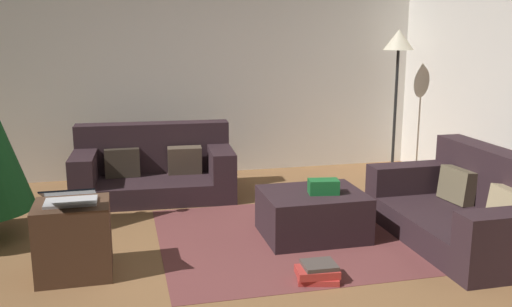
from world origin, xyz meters
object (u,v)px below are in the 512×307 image
couch_left (154,169)px  gift_box (323,187)px  side_table (74,240)px  book_stack (318,273)px  corner_lamp (398,51)px  tv_remote (330,188)px  couch_right (473,209)px  ottoman (312,214)px  laptop (70,198)px

couch_left → gift_box: 2.10m
side_table → book_stack: (1.67, -0.51, -0.21)m
gift_box → book_stack: bearing=-112.3°
gift_box → corner_lamp: bearing=50.0°
tv_remote → couch_right: bearing=-16.1°
ottoman → gift_box: gift_box is taller
gift_box → side_table: size_ratio=0.46×
ottoman → corner_lamp: bearing=47.8°
couch_right → laptop: bearing=89.7°
ottoman → book_stack: 0.91m
gift_box → laptop: size_ratio=0.68×
gift_box → tv_remote: (0.11, 0.11, -0.05)m
book_stack → corner_lamp: size_ratio=0.19×
book_stack → laptop: bearing=164.7°
laptop → book_stack: size_ratio=1.13×
couch_right → ottoman: size_ratio=1.98×
tv_remote → side_table: size_ratio=0.29×
couch_right → book_stack: size_ratio=5.12×
gift_box → tv_remote: size_ratio=1.56×
couch_left → tv_remote: couch_left is taller
couch_right → corner_lamp: size_ratio=0.97×
ottoman → book_stack: size_ratio=2.58×
couch_right → tv_remote: bearing=67.2°
tv_remote → corner_lamp: (1.54, 1.84, 1.08)m
couch_right → ottoman: 1.34m
laptop → ottoman: bearing=11.7°
couch_right → corner_lamp: (0.44, 2.30, 1.21)m
tv_remote → side_table: 2.15m
couch_left → couch_right: (2.51, -1.98, -0.01)m
couch_right → corner_lamp: corner_lamp is taller
side_table → couch_left: bearing=70.1°
gift_box → couch_right: bearing=-16.0°
tv_remote → corner_lamp: 2.63m
laptop → corner_lamp: bearing=32.2°
couch_right → laptop: 3.22m
couch_left → corner_lamp: size_ratio=0.97×
couch_right → book_stack: (-1.53, -0.45, -0.21)m
couch_right → tv_remote: size_ratio=10.51×
couch_left → ottoman: couch_left is taller
ottoman → tv_remote: tv_remote is taller
couch_left → laptop: (-0.69, -1.97, 0.31)m
laptop → book_stack: bearing=-15.3°
couch_left → tv_remote: bearing=136.2°
couch_left → gift_box: couch_left is taller
book_stack → couch_right: bearing=16.4°
book_stack → ottoman: bearing=73.4°
laptop → couch_left: bearing=70.6°
tv_remote → couch_left: bearing=139.4°
tv_remote → book_stack: 1.06m
couch_left → couch_right: couch_left is taller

